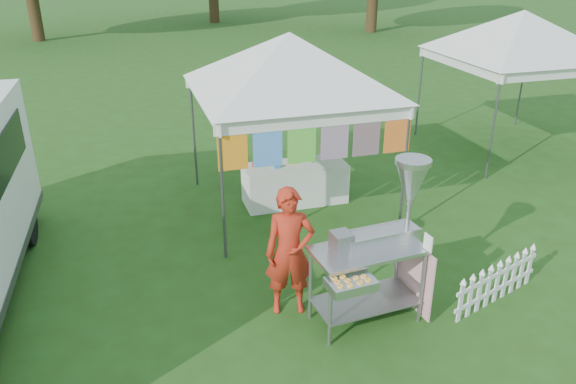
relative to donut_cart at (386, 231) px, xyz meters
name	(u,v)px	position (x,y,z in m)	size (l,w,h in m)	color
ground	(372,323)	(-0.15, -0.12, -1.20)	(120.00, 120.00, 0.00)	#244814
canopy_main	(290,33)	(-0.15, 3.37, 1.79)	(4.24, 4.24, 3.45)	#59595E
canopy_right	(525,10)	(5.35, 4.88, 1.80)	(4.24, 4.24, 3.45)	#59595E
donut_cart	(386,231)	(0.00, 0.00, 0.00)	(1.45, 1.11, 2.03)	gray
vendor	(290,252)	(-1.03, 0.46, -0.36)	(0.61, 0.40, 1.67)	#B42816
picket_fence	(497,283)	(1.56, -0.16, -0.91)	(1.54, 0.55, 0.56)	white
display_table	(295,183)	(0.00, 3.52, -0.84)	(1.80, 0.70, 0.71)	white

